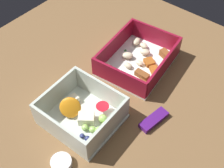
{
  "coord_description": "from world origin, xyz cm",
  "views": [
    {
      "loc": [
        32.38,
        26.99,
        54.35
      ],
      "look_at": [
        -1.22,
        -0.57,
        4.0
      ],
      "focal_mm": 46.41,
      "sensor_mm": 36.0,
      "label": 1
    }
  ],
  "objects_px": {
    "fruit_bowl": "(83,114)",
    "candy_bar": "(154,119)",
    "pasta_container": "(138,60)",
    "paper_cup_liner": "(61,163)"
  },
  "relations": [
    {
      "from": "paper_cup_liner",
      "to": "fruit_bowl",
      "type": "bearing_deg",
      "value": -159.42
    },
    {
      "from": "fruit_bowl",
      "to": "candy_bar",
      "type": "height_order",
      "value": "fruit_bowl"
    },
    {
      "from": "candy_bar",
      "to": "fruit_bowl",
      "type": "bearing_deg",
      "value": -52.08
    },
    {
      "from": "pasta_container",
      "to": "candy_bar",
      "type": "distance_m",
      "value": 0.17
    },
    {
      "from": "fruit_bowl",
      "to": "paper_cup_liner",
      "type": "height_order",
      "value": "fruit_bowl"
    },
    {
      "from": "fruit_bowl",
      "to": "paper_cup_liner",
      "type": "xyz_separation_m",
      "value": [
        0.1,
        0.04,
        -0.01
      ]
    },
    {
      "from": "pasta_container",
      "to": "fruit_bowl",
      "type": "xyz_separation_m",
      "value": [
        0.21,
        0.01,
        0.0
      ]
    },
    {
      "from": "paper_cup_liner",
      "to": "pasta_container",
      "type": "bearing_deg",
      "value": -171.58
    },
    {
      "from": "candy_bar",
      "to": "paper_cup_liner",
      "type": "relative_size",
      "value": 1.71
    },
    {
      "from": "fruit_bowl",
      "to": "pasta_container",
      "type": "bearing_deg",
      "value": -177.91
    }
  ]
}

